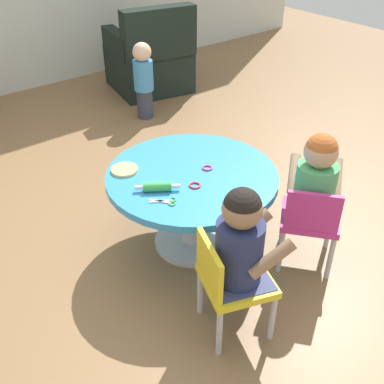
{
  "coord_description": "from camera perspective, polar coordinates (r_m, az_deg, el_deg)",
  "views": [
    {
      "loc": [
        -1.33,
        -1.67,
        1.81
      ],
      "look_at": [
        0.0,
        0.0,
        0.36
      ],
      "focal_mm": 43.74,
      "sensor_mm": 36.0,
      "label": 1
    }
  ],
  "objects": [
    {
      "name": "craft_scissors",
      "position": [
        2.3,
        -3.07,
        -1.17
      ],
      "size": [
        0.13,
        0.13,
        0.01
      ],
      "color": "silver",
      "rests_on": "craft_table"
    },
    {
      "name": "child_chair_right",
      "position": [
        2.55,
        14.16,
        -3.25
      ],
      "size": [
        0.42,
        0.42,
        0.54
      ],
      "color": "#B7B7BC",
      "rests_on": "ground"
    },
    {
      "name": "cookie_cutter_1",
      "position": [
        2.56,
        1.88,
        2.97
      ],
      "size": [
        0.06,
        0.06,
        0.01
      ],
      "primitive_type": "torus",
      "color": "#D83FA5",
      "rests_on": "craft_table"
    },
    {
      "name": "rolling_pin",
      "position": [
        2.37,
        -4.23,
        0.65
      ],
      "size": [
        0.2,
        0.15,
        0.05
      ],
      "color": "green",
      "rests_on": "craft_table"
    },
    {
      "name": "craft_table",
      "position": [
        2.58,
        -0.0,
        0.23
      ],
      "size": [
        0.93,
        0.93,
        0.49
      ],
      "color": "silver",
      "rests_on": "ground"
    },
    {
      "name": "toddler_standing",
      "position": [
        4.17,
        -5.94,
        13.58
      ],
      "size": [
        0.17,
        0.17,
        0.67
      ],
      "color": "#33384C",
      "rests_on": "ground"
    },
    {
      "name": "cookie_cutter_0",
      "position": [
        2.41,
        0.35,
        0.82
      ],
      "size": [
        0.06,
        0.06,
        0.01
      ],
      "primitive_type": "torus",
      "color": "red",
      "rests_on": "craft_table"
    },
    {
      "name": "seated_child_left",
      "position": [
        2.0,
        5.99,
        -5.86
      ],
      "size": [
        0.42,
        0.37,
        0.51
      ],
      "color": "#3F4772",
      "rests_on": "ground"
    },
    {
      "name": "seated_child_right",
      "position": [
        2.46,
        14.89,
        1.5
      ],
      "size": [
        0.44,
        0.43,
        0.51
      ],
      "color": "#3F4772",
      "rests_on": "ground"
    },
    {
      "name": "armchair_dark",
      "position": [
        4.81,
        -5.09,
        15.79
      ],
      "size": [
        0.82,
        0.84,
        0.85
      ],
      "color": "black",
      "rests_on": "ground"
    },
    {
      "name": "ground_plane",
      "position": [
        2.8,
        -0.0,
        -6.18
      ],
      "size": [
        10.0,
        10.0,
        0.0
      ],
      "primitive_type": "plane",
      "color": "olive"
    },
    {
      "name": "playdough_blob_0",
      "position": [
        2.56,
        -8.23,
        2.71
      ],
      "size": [
        0.15,
        0.15,
        0.02
      ],
      "primitive_type": "cylinder",
      "color": "#F2CC72",
      "rests_on": "craft_table"
    },
    {
      "name": "child_chair_left",
      "position": [
        2.14,
        4.64,
        -10.73
      ],
      "size": [
        0.38,
        0.38,
        0.54
      ],
      "color": "#B7B7BC",
      "rests_on": "ground"
    }
  ]
}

